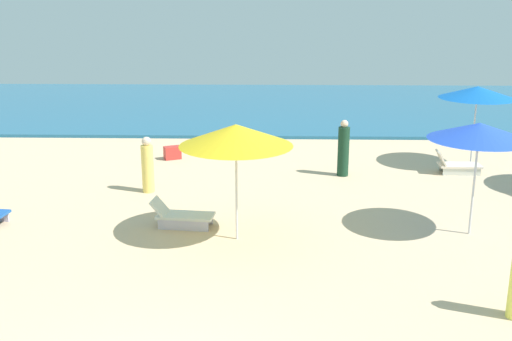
# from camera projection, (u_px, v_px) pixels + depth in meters

# --- Properties ---
(ocean) EXTENTS (60.00, 13.65, 0.12)m
(ocean) POSITION_uv_depth(u_px,v_px,m) (237.00, 106.00, 30.03)
(ocean) COLOR #226186
(ocean) RESTS_ON ground_plane
(umbrella_1) EXTENTS (2.47, 2.47, 2.62)m
(umbrella_1) POSITION_uv_depth(u_px,v_px,m) (236.00, 135.00, 13.27)
(umbrella_1) COLOR silver
(umbrella_1) RESTS_ON ground_plane
(lounge_chair_1_0) EXTENTS (1.52, 0.72, 0.66)m
(lounge_chair_1_0) POSITION_uv_depth(u_px,v_px,m) (181.00, 216.00, 14.60)
(lounge_chair_1_0) COLOR silver
(lounge_chair_1_0) RESTS_ON ground_plane
(umbrella_2) EXTENTS (2.33, 2.33, 2.56)m
(umbrella_2) POSITION_uv_depth(u_px,v_px,m) (477.00, 92.00, 19.10)
(umbrella_2) COLOR silver
(umbrella_2) RESTS_ON ground_plane
(lounge_chair_2_0) EXTENTS (1.34, 0.65, 0.69)m
(lounge_chair_2_0) POSITION_uv_depth(u_px,v_px,m) (456.00, 165.00, 18.94)
(lounge_chair_2_0) COLOR silver
(lounge_chair_2_0) RESTS_ON ground_plane
(umbrella_3) EXTENTS (2.22, 2.22, 2.59)m
(umbrella_3) POSITION_uv_depth(u_px,v_px,m) (479.00, 131.00, 13.57)
(umbrella_3) COLOR silver
(umbrella_3) RESTS_ON ground_plane
(beachgoer_0) EXTENTS (0.45, 0.45, 1.70)m
(beachgoer_0) POSITION_uv_depth(u_px,v_px,m) (343.00, 150.00, 18.56)
(beachgoer_0) COLOR #173A25
(beachgoer_0) RESTS_ON ground_plane
(beachgoer_1) EXTENTS (0.45, 0.45, 1.56)m
(beachgoer_1) POSITION_uv_depth(u_px,v_px,m) (148.00, 166.00, 17.04)
(beachgoer_1) COLOR #F9D967
(beachgoer_1) RESTS_ON ground_plane
(cooler_box_0) EXTENTS (0.62, 0.51, 0.43)m
(cooler_box_0) POSITION_uv_depth(u_px,v_px,m) (172.00, 153.00, 20.58)
(cooler_box_0) COLOR red
(cooler_box_0) RESTS_ON ground_plane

